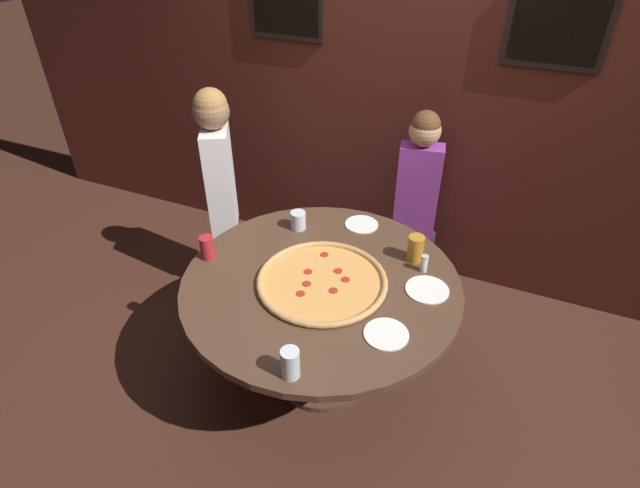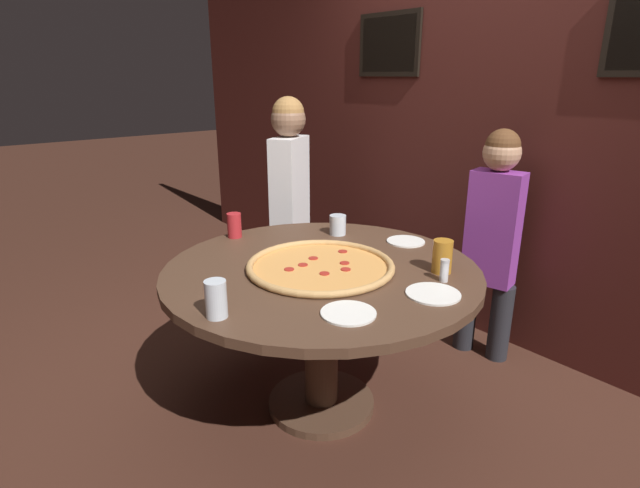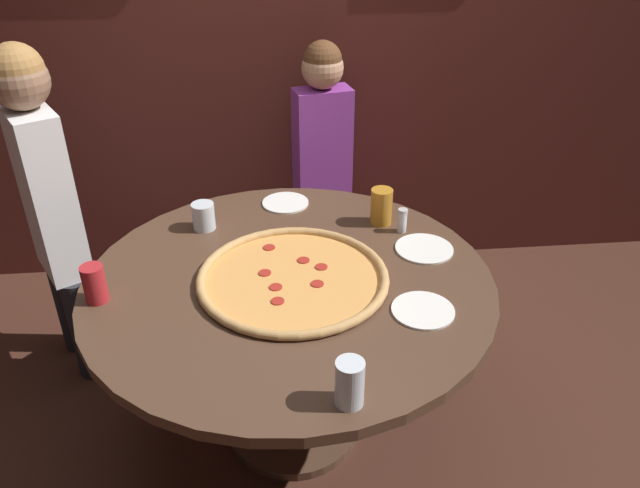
{
  "view_description": "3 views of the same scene",
  "coord_description": "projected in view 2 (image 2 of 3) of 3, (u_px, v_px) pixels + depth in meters",
  "views": [
    {
      "loc": [
        0.78,
        -1.78,
        2.37
      ],
      "look_at": [
        -0.04,
        0.09,
        0.9
      ],
      "focal_mm": 28.0,
      "sensor_mm": 36.0,
      "label": 1
    },
    {
      "loc": [
        1.59,
        -1.36,
        1.56
      ],
      "look_at": [
        -0.09,
        0.06,
        0.81
      ],
      "focal_mm": 28.0,
      "sensor_mm": 36.0,
      "label": 2
    },
    {
      "loc": [
        -0.06,
        -1.79,
        1.96
      ],
      "look_at": [
        0.11,
        0.02,
        0.86
      ],
      "focal_mm": 35.0,
      "sensor_mm": 36.0,
      "label": 3
    }
  ],
  "objects": [
    {
      "name": "drink_cup_by_shaker",
      "position": [
        234.0,
        225.0,
        2.64
      ],
      "size": [
        0.07,
        0.07,
        0.13
      ],
      "primitive_type": "cylinder",
      "color": "#B22328",
      "rests_on": "dining_table"
    },
    {
      "name": "diner_centre_back",
      "position": [
        493.0,
        233.0,
        2.73
      ],
      "size": [
        0.34,
        0.2,
        1.3
      ],
      "rotation": [
        0.0,
        0.0,
        -2.93
      ],
      "color": "#232328",
      "rests_on": "ground_plane"
    },
    {
      "name": "dining_table",
      "position": [
        321.0,
        297.0,
        2.29
      ],
      "size": [
        1.42,
        1.42,
        0.74
      ],
      "color": "#4C3323",
      "rests_on": "ground_plane"
    },
    {
      "name": "drink_cup_near_right",
      "position": [
        216.0,
        299.0,
        1.76
      ],
      "size": [
        0.08,
        0.08,
        0.14
      ],
      "primitive_type": "cylinder",
      "color": "silver",
      "rests_on": "dining_table"
    },
    {
      "name": "white_plate_right_side",
      "position": [
        406.0,
        241.0,
        2.58
      ],
      "size": [
        0.2,
        0.2,
        0.01
      ],
      "primitive_type": "cylinder",
      "color": "white",
      "rests_on": "dining_table"
    },
    {
      "name": "back_wall",
      "position": [
        494.0,
        122.0,
        2.87
      ],
      "size": [
        6.4,
        0.08,
        2.6
      ],
      "color": "#4C1E19",
      "rests_on": "ground_plane"
    },
    {
      "name": "ground_plane",
      "position": [
        321.0,
        405.0,
        2.48
      ],
      "size": [
        24.0,
        24.0,
        0.0
      ],
      "primitive_type": "plane",
      "color": "#422319"
    },
    {
      "name": "drink_cup_beside_pizza",
      "position": [
        338.0,
        225.0,
        2.69
      ],
      "size": [
        0.09,
        0.09,
        0.11
      ],
      "primitive_type": "cylinder",
      "color": "silver",
      "rests_on": "dining_table"
    },
    {
      "name": "giant_pizza",
      "position": [
        320.0,
        266.0,
        2.22
      ],
      "size": [
        0.66,
        0.66,
        0.03
      ],
      "color": "#E0994C",
      "rests_on": "dining_table"
    },
    {
      "name": "drink_cup_near_left",
      "position": [
        442.0,
        256.0,
        2.16
      ],
      "size": [
        0.09,
        0.09,
        0.15
      ],
      "primitive_type": "cylinder",
      "color": "#BC7A23",
      "rests_on": "dining_table"
    },
    {
      "name": "diner_far_left",
      "position": [
        290.0,
        197.0,
        3.22
      ],
      "size": [
        0.29,
        0.38,
        1.44
      ],
      "rotation": [
        0.0,
        0.0,
        2.09
      ],
      "color": "#232328",
      "rests_on": "ground_plane"
    },
    {
      "name": "white_plate_far_back",
      "position": [
        348.0,
        313.0,
        1.8
      ],
      "size": [
        0.2,
        0.2,
        0.01
      ],
      "primitive_type": "cylinder",
      "color": "white",
      "rests_on": "dining_table"
    },
    {
      "name": "condiment_shaker",
      "position": [
        444.0,
        270.0,
        2.07
      ],
      "size": [
        0.04,
        0.04,
        0.1
      ],
      "color": "silver",
      "rests_on": "dining_table"
    },
    {
      "name": "white_plate_left_side",
      "position": [
        433.0,
        294.0,
        1.96
      ],
      "size": [
        0.22,
        0.22,
        0.01
      ],
      "primitive_type": "cylinder",
      "color": "white",
      "rests_on": "dining_table"
    }
  ]
}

